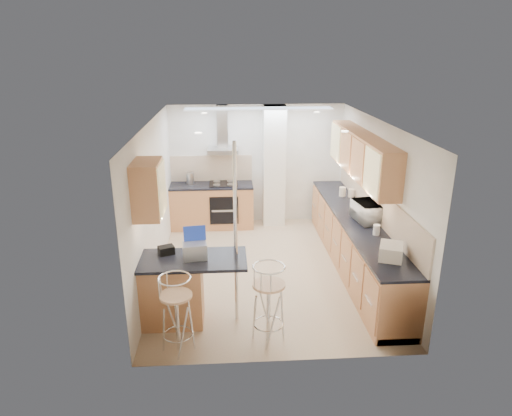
{
  "coord_description": "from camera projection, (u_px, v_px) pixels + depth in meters",
  "views": [
    {
      "loc": [
        -0.62,
        -6.95,
        3.56
      ],
      "look_at": [
        -0.15,
        0.2,
        1.05
      ],
      "focal_mm": 32.0,
      "sensor_mm": 36.0,
      "label": 1
    }
  ],
  "objects": [
    {
      "name": "kettle",
      "position": [
        190.0,
        178.0,
        9.37
      ],
      "size": [
        0.16,
        0.16,
        0.24
      ],
      "primitive_type": "cylinder",
      "color": "#AFB1B3",
      "rests_on": "back_counter"
    },
    {
      "name": "jar_a",
      "position": [
        342.0,
        192.0,
        8.6
      ],
      "size": [
        0.16,
        0.16,
        0.17
      ],
      "primitive_type": "cylinder",
      "rotation": [
        0.0,
        0.0,
        0.38
      ],
      "color": "silver",
      "rests_on": "right_counter"
    },
    {
      "name": "room_shell",
      "position": [
        284.0,
        176.0,
        7.62
      ],
      "size": [
        3.64,
        4.84,
        2.51
      ],
      "color": "silver",
      "rests_on": "ground"
    },
    {
      "name": "jar_c",
      "position": [
        368.0,
        212.0,
        7.48
      ],
      "size": [
        0.15,
        0.15,
        0.21
      ],
      "primitive_type": "cylinder",
      "rotation": [
        0.0,
        0.0,
        0.04
      ],
      "color": "beige",
      "rests_on": "right_counter"
    },
    {
      "name": "laptop",
      "position": [
        195.0,
        251.0,
        6.0
      ],
      "size": [
        0.34,
        0.27,
        0.21
      ],
      "primitive_type": "cube",
      "rotation": [
        0.0,
        0.0,
        0.14
      ],
      "color": "#A2A6AA",
      "rests_on": "peninsula"
    },
    {
      "name": "bar_stool_near",
      "position": [
        177.0,
        314.0,
        5.53
      ],
      "size": [
        0.53,
        0.53,
        1.02
      ],
      "primitive_type": null,
      "rotation": [
        0.0,
        0.0,
        -0.33
      ],
      "color": "tan",
      "rests_on": "ground"
    },
    {
      "name": "microwave",
      "position": [
        368.0,
        212.0,
        7.32
      ],
      "size": [
        0.48,
        0.63,
        0.32
      ],
      "primitive_type": "imported",
      "rotation": [
        0.0,
        0.0,
        1.73
      ],
      "color": "white",
      "rests_on": "right_counter"
    },
    {
      "name": "ground",
      "position": [
        266.0,
        270.0,
        7.76
      ],
      "size": [
        4.8,
        4.8,
        0.0
      ],
      "primitive_type": "plane",
      "color": "tan",
      "rests_on": "ground"
    },
    {
      "name": "bread_bin",
      "position": [
        391.0,
        252.0,
        6.04
      ],
      "size": [
        0.41,
        0.45,
        0.19
      ],
      "primitive_type": "cube",
      "rotation": [
        0.0,
        0.0,
        -0.38
      ],
      "color": "silver",
      "rests_on": "right_counter"
    },
    {
      "name": "back_counter",
      "position": [
        212.0,
        205.0,
        9.53
      ],
      "size": [
        1.7,
        0.63,
        0.92
      ],
      "color": "tan",
      "rests_on": "ground"
    },
    {
      "name": "bar_stool_end",
      "position": [
        269.0,
        304.0,
        5.72
      ],
      "size": [
        0.6,
        0.6,
        1.07
      ],
      "primitive_type": null,
      "rotation": [
        0.0,
        0.0,
        0.99
      ],
      "color": "tan",
      "rests_on": "ground"
    },
    {
      "name": "right_counter",
      "position": [
        354.0,
        243.0,
        7.7
      ],
      "size": [
        0.63,
        4.4,
        0.92
      ],
      "color": "tan",
      "rests_on": "ground"
    },
    {
      "name": "jar_b",
      "position": [
        351.0,
        193.0,
        8.54
      ],
      "size": [
        0.11,
        0.11,
        0.16
      ],
      "primitive_type": "cylinder",
      "rotation": [
        0.0,
        0.0,
        0.02
      ],
      "color": "silver",
      "rests_on": "right_counter"
    },
    {
      "name": "bag",
      "position": [
        166.0,
        250.0,
        6.14
      ],
      "size": [
        0.24,
        0.21,
        0.11
      ],
      "primitive_type": "cube",
      "rotation": [
        0.0,
        0.0,
        0.4
      ],
      "color": "black",
      "rests_on": "peninsula"
    },
    {
      "name": "jar_d",
      "position": [
        377.0,
        230.0,
        6.81
      ],
      "size": [
        0.13,
        0.13,
        0.16
      ],
      "primitive_type": "cylinder",
      "rotation": [
        0.0,
        0.0,
        -0.3
      ],
      "color": "white",
      "rests_on": "right_counter"
    },
    {
      "name": "peninsula",
      "position": [
        193.0,
        290.0,
        6.17
      ],
      "size": [
        1.47,
        0.72,
        0.94
      ],
      "color": "tan",
      "rests_on": "ground"
    }
  ]
}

